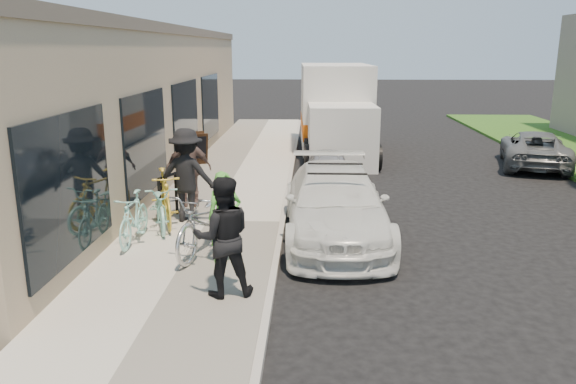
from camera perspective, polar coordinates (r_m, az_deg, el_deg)
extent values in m
plane|color=black|center=(8.81, 1.29, -9.85)|extent=(120.00, 120.00, 0.00)
cube|color=#B7B2A5|center=(11.78, -8.19, -3.24)|extent=(3.00, 34.00, 0.15)
cube|color=#A39E95|center=(11.60, -0.63, -3.42)|extent=(0.12, 34.00, 0.13)
cube|color=tan|center=(16.99, -16.28, 8.38)|extent=(3.50, 20.00, 4.00)
cube|color=#685B4F|center=(16.92, -16.80, 15.46)|extent=(3.60, 20.00, 0.25)
cube|color=black|center=(9.04, -21.29, 0.51)|extent=(0.06, 3.00, 2.20)
cube|color=black|center=(12.72, -14.21, 4.85)|extent=(0.06, 3.00, 2.20)
cube|color=black|center=(16.56, -10.32, 7.18)|extent=(0.06, 3.00, 2.20)
cube|color=black|center=(20.45, -7.89, 8.62)|extent=(0.06, 3.00, 2.20)
cylinder|color=black|center=(11.75, -12.89, -0.85)|extent=(0.06, 0.06, 0.90)
cylinder|color=black|center=(12.22, -11.28, -0.17)|extent=(0.06, 0.06, 0.90)
cylinder|color=black|center=(11.88, -12.18, 1.58)|extent=(0.27, 0.58, 0.06)
cube|color=#331B0E|center=(17.32, -9.10, 4.33)|extent=(0.64, 0.45, 0.97)
cube|color=#331B0E|center=(17.66, -9.33, 4.51)|extent=(0.64, 0.45, 0.97)
cube|color=black|center=(17.27, -9.09, 4.47)|extent=(0.50, 0.33, 0.69)
imported|color=white|center=(10.91, 4.82, -1.23)|extent=(2.08, 4.79, 1.37)
cylinder|color=black|center=(10.24, 5.02, 1.81)|extent=(1.09, 0.04, 0.04)
cylinder|color=black|center=(11.13, 4.82, 2.83)|extent=(1.09, 0.04, 0.04)
imported|color=#9E9EA4|center=(14.90, 4.11, 2.30)|extent=(1.20, 2.95, 1.00)
cube|color=silver|center=(17.48, 5.48, 5.63)|extent=(2.11, 2.11, 1.94)
cube|color=black|center=(17.42, 5.51, 6.96)|extent=(1.89, 0.13, 0.92)
cube|color=silver|center=(20.43, 4.77, 8.64)|extent=(2.49, 4.36, 2.96)
cube|color=#D4550C|center=(20.50, 4.74, 6.80)|extent=(2.52, 4.38, 0.56)
cylinder|color=black|center=(17.01, 2.15, 3.53)|extent=(0.28, 0.82, 0.82)
cylinder|color=black|center=(17.20, 8.97, 3.48)|extent=(0.28, 0.82, 0.82)
cylinder|color=black|center=(18.11, 2.04, 4.20)|extent=(0.28, 0.82, 0.82)
cylinder|color=black|center=(18.29, 8.46, 4.15)|extent=(0.28, 0.82, 0.82)
cylinder|color=black|center=(21.94, 1.76, 6.00)|extent=(0.28, 0.82, 0.82)
cylinder|color=black|center=(22.08, 7.09, 5.95)|extent=(0.28, 0.82, 0.82)
imported|color=#5A5D5F|center=(19.19, 23.75, 4.03)|extent=(2.87, 4.39, 1.12)
imported|color=silver|center=(9.84, -8.31, -2.93)|extent=(1.27, 2.25, 1.12)
imported|color=green|center=(9.29, -6.46, -2.59)|extent=(0.63, 0.50, 1.53)
imported|color=black|center=(8.02, -6.62, -4.55)|extent=(0.98, 0.84, 1.75)
imported|color=#9CE9DA|center=(10.61, -15.40, -2.56)|extent=(0.47, 1.56, 0.93)
imported|color=#9CE9DA|center=(11.35, -12.82, -1.38)|extent=(1.13, 1.82, 0.90)
imported|color=yellow|center=(11.54, -12.39, -0.57)|extent=(1.12, 1.90, 1.10)
imported|color=black|center=(11.58, -10.24, 1.68)|extent=(1.32, 0.87, 1.92)
imported|color=brown|center=(12.78, -10.06, 2.41)|extent=(1.05, 0.56, 1.72)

